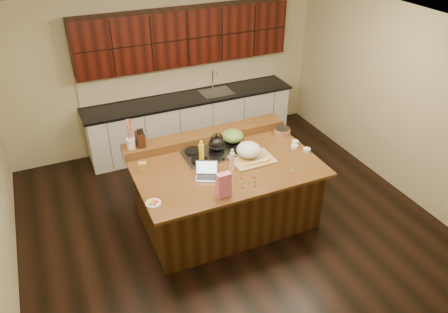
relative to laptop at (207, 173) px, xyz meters
name	(u,v)px	position (x,y,z in m)	size (l,w,h in m)	color
room	(226,135)	(0.34, 0.18, 0.38)	(5.52, 5.02, 2.72)	black
island	(225,191)	(0.34, 0.18, -0.51)	(2.40, 1.60, 0.92)	black
back_ledge	(206,136)	(0.34, 0.88, 0.01)	(2.40, 0.30, 0.12)	black
cooktop	(217,152)	(0.34, 0.48, -0.04)	(0.92, 0.52, 0.05)	gray
back_counter	(189,93)	(0.64, 2.40, 0.01)	(3.70, 0.66, 2.40)	silver
kettle	(217,144)	(0.34, 0.48, 0.09)	(0.22, 0.22, 0.19)	black
green_bowl	(233,136)	(0.64, 0.61, 0.08)	(0.31, 0.31, 0.17)	#557A30
laptop	(207,173)	(0.00, 0.00, 0.00)	(0.35, 0.32, 0.19)	#B7B7BC
oil_bottle	(201,153)	(0.07, 0.34, 0.08)	(0.07, 0.07, 0.27)	yellow
vinegar_bottle	(232,161)	(0.36, 0.01, 0.07)	(0.06, 0.06, 0.25)	silver
wooden_tray	(250,152)	(0.68, 0.17, 0.05)	(0.56, 0.45, 0.23)	tan
ramekin_a	(294,147)	(1.38, 0.15, -0.03)	(0.10, 0.10, 0.04)	white
ramekin_b	(307,150)	(1.49, 0.01, -0.03)	(0.10, 0.10, 0.04)	white
ramekin_c	(295,142)	(1.45, 0.26, -0.03)	(0.10, 0.10, 0.04)	white
strainer_bowl	(282,132)	(1.42, 0.56, -0.01)	(0.24, 0.24, 0.09)	#996B3F
kitchen_timer	(293,167)	(1.08, -0.29, -0.02)	(0.08, 0.08, 0.07)	silver
pink_bag	(224,185)	(0.03, -0.46, 0.10)	(0.17, 0.09, 0.31)	#E26A88
candy_plate	(153,203)	(-0.77, -0.27, -0.05)	(0.18, 0.18, 0.01)	white
package_box	(143,167)	(-0.71, 0.43, 0.02)	(0.10, 0.07, 0.14)	#BC9542
utensil_crock	(131,143)	(-0.73, 0.88, 0.14)	(0.12, 0.12, 0.14)	white
knife_block	(140,139)	(-0.60, 0.88, 0.17)	(0.10, 0.17, 0.20)	black
gumdrop_0	(228,192)	(0.10, -0.42, -0.04)	(0.02, 0.02, 0.02)	red
gumdrop_1	(248,183)	(0.40, -0.36, -0.04)	(0.02, 0.02, 0.02)	#198C26
gumdrop_2	(241,178)	(0.38, -0.22, -0.04)	(0.02, 0.02, 0.02)	red
gumdrop_3	(242,183)	(0.33, -0.33, -0.04)	(0.02, 0.02, 0.02)	#198C26
gumdrop_4	(255,177)	(0.54, -0.26, -0.04)	(0.02, 0.02, 0.02)	red
gumdrop_5	(223,187)	(0.09, -0.31, -0.04)	(0.02, 0.02, 0.02)	#198C26
gumdrop_6	(255,186)	(0.46, -0.44, -0.04)	(0.02, 0.02, 0.02)	red
gumdrop_7	(243,182)	(0.35, -0.31, -0.04)	(0.02, 0.02, 0.02)	#198C26
gumdrop_8	(227,186)	(0.14, -0.31, -0.04)	(0.02, 0.02, 0.02)	red
gumdrop_9	(236,180)	(0.29, -0.24, -0.04)	(0.02, 0.02, 0.02)	#198C26
gumdrop_10	(243,187)	(0.31, -0.40, -0.04)	(0.02, 0.02, 0.02)	red
gumdrop_11	(255,182)	(0.50, -0.36, -0.04)	(0.02, 0.02, 0.02)	#198C26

